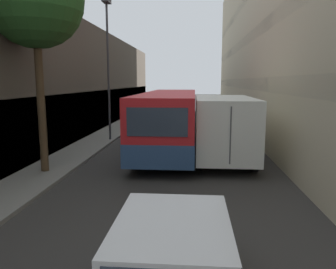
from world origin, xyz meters
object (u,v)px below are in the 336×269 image
at_px(street_lamp, 108,45).
at_px(street_tree_left, 35,0).
at_px(bus, 170,119).
at_px(box_truck, 222,125).
at_px(panel_van, 176,106).

xyz_separation_m(street_lamp, street_tree_left, (-0.71, -6.85, 0.81)).
bearing_deg(bus, street_tree_left, -129.92).
xyz_separation_m(box_truck, street_lamp, (-6.08, 3.65, 3.89)).
relative_size(bus, street_tree_left, 1.49).
bearing_deg(street_tree_left, panel_van, 78.19).
height_order(panel_van, street_lamp, street_lamp).
xyz_separation_m(box_truck, street_tree_left, (-6.80, -3.20, 4.71)).
relative_size(bus, street_lamp, 1.50).
relative_size(panel_van, street_lamp, 0.57).
bearing_deg(bus, panel_van, 91.74).
distance_m(street_lamp, street_tree_left, 6.93).
xyz_separation_m(bus, panel_van, (-0.41, 13.48, -0.38)).
height_order(street_lamp, street_tree_left, street_tree_left).
height_order(bus, box_truck, bus).
height_order(bus, panel_van, bus).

